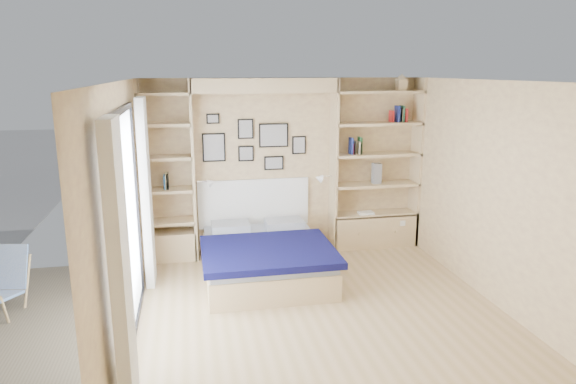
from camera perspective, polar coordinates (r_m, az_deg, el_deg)
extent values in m
plane|color=tan|center=(5.77, 3.81, -13.50)|extent=(4.50, 4.50, 0.00)
plane|color=beige|center=(7.46, -0.48, 2.94)|extent=(4.00, 0.00, 4.00)
plane|color=beige|center=(3.32, 14.34, -11.18)|extent=(4.00, 0.00, 4.00)
plane|color=beige|center=(5.18, -17.88, -2.43)|extent=(0.00, 4.50, 4.50)
plane|color=beige|center=(6.14, 22.35, -0.38)|extent=(0.00, 4.50, 4.50)
plane|color=white|center=(5.14, 4.25, 12.18)|extent=(4.50, 4.50, 0.00)
cube|color=#D1B37F|center=(7.17, -10.49, 2.28)|extent=(0.04, 0.35, 2.50)
cube|color=#D1B37F|center=(7.45, 5.08, 2.88)|extent=(0.04, 0.35, 2.50)
cube|color=#D1B37F|center=(7.12, -2.65, 11.74)|extent=(2.00, 0.35, 0.20)
cube|color=#D1B37F|center=(7.90, 14.04, 3.13)|extent=(0.04, 0.35, 2.50)
cube|color=#D1B37F|center=(7.19, -15.91, 2.03)|extent=(0.04, 0.35, 2.50)
cube|color=#D1B37F|center=(7.90, 9.47, -4.13)|extent=(1.30, 0.35, 0.50)
cube|color=#D1B37F|center=(7.44, -12.85, -5.80)|extent=(0.70, 0.35, 0.40)
cube|color=black|center=(5.01, -18.34, 8.42)|extent=(0.04, 2.08, 0.06)
cube|color=black|center=(5.63, -16.65, -14.47)|extent=(0.04, 2.08, 0.06)
cube|color=black|center=(4.26, -18.84, -8.05)|extent=(0.04, 0.06, 2.20)
cube|color=black|center=(6.20, -16.47, -1.22)|extent=(0.04, 0.06, 2.20)
cube|color=silver|center=(5.22, -17.56, -3.80)|extent=(0.01, 2.00, 2.20)
cube|color=white|center=(3.98, -18.11, -8.81)|extent=(0.10, 0.45, 2.30)
cube|color=white|center=(6.45, -15.50, -0.14)|extent=(0.10, 0.45, 2.30)
cube|color=#D1B37F|center=(7.83, 9.54, -2.38)|extent=(1.30, 0.35, 0.04)
cube|color=#D1B37F|center=(7.72, 9.67, 0.83)|extent=(1.30, 0.35, 0.04)
cube|color=#D1B37F|center=(7.63, 9.80, 4.13)|extent=(1.30, 0.35, 0.04)
cube|color=#D1B37F|center=(7.58, 9.94, 7.49)|extent=(1.30, 0.35, 0.04)
cube|color=#D1B37F|center=(7.54, 10.08, 10.89)|extent=(1.30, 0.35, 0.04)
cube|color=#D1B37F|center=(7.34, -12.99, -3.22)|extent=(0.70, 0.35, 0.04)
cube|color=#D1B37F|center=(7.22, -13.18, 0.21)|extent=(0.70, 0.35, 0.04)
cube|color=#D1B37F|center=(7.14, -13.37, 3.73)|extent=(0.70, 0.35, 0.04)
cube|color=#D1B37F|center=(7.08, -13.57, 7.32)|extent=(0.70, 0.35, 0.04)
cube|color=#D1B37F|center=(7.05, -13.75, 10.55)|extent=(0.70, 0.35, 0.04)
cube|color=#D1B37F|center=(6.69, -2.61, -7.99)|extent=(1.51, 1.88, 0.33)
cube|color=#9FA4AE|center=(6.62, -2.63, -6.26)|extent=(1.47, 1.84, 0.10)
cube|color=#0B0C3B|center=(6.30, -2.20, -6.63)|extent=(1.61, 1.32, 0.08)
cube|color=#9FA4AE|center=(7.15, -6.40, -3.89)|extent=(0.52, 0.38, 0.12)
cube|color=#9FA4AE|center=(7.24, -0.44, -3.57)|extent=(0.52, 0.38, 0.12)
cube|color=white|center=(7.48, -3.82, -1.22)|extent=(1.61, 0.04, 0.70)
cube|color=black|center=(7.27, -8.24, 4.93)|extent=(0.32, 0.02, 0.40)
cube|color=gray|center=(7.26, -8.24, 4.91)|extent=(0.28, 0.01, 0.36)
cube|color=black|center=(7.28, -4.74, 7.01)|extent=(0.22, 0.02, 0.28)
cube|color=gray|center=(7.26, -4.73, 7.00)|extent=(0.18, 0.01, 0.24)
cube|color=black|center=(7.32, -4.69, 4.29)|extent=(0.22, 0.02, 0.22)
cube|color=gray|center=(7.31, -4.68, 4.27)|extent=(0.18, 0.01, 0.18)
cube|color=black|center=(7.34, -1.60, 6.32)|extent=(0.42, 0.02, 0.34)
cube|color=gray|center=(7.33, -1.59, 6.31)|extent=(0.38, 0.01, 0.30)
cube|color=black|center=(7.40, -1.58, 3.25)|extent=(0.28, 0.02, 0.20)
cube|color=gray|center=(7.39, -1.57, 3.23)|extent=(0.24, 0.01, 0.16)
cube|color=black|center=(7.43, 1.23, 5.24)|extent=(0.20, 0.02, 0.26)
cube|color=gray|center=(7.42, 1.25, 5.23)|extent=(0.16, 0.01, 0.22)
cube|color=black|center=(7.22, -8.35, 8.06)|extent=(0.18, 0.02, 0.14)
cube|color=gray|center=(7.21, -8.34, 8.06)|extent=(0.14, 0.01, 0.10)
cylinder|color=silver|center=(7.12, -9.31, 1.19)|extent=(0.20, 0.02, 0.02)
cone|color=white|center=(7.13, -8.50, 1.07)|extent=(0.13, 0.12, 0.15)
cylinder|color=silver|center=(7.37, 4.17, 1.75)|extent=(0.20, 0.02, 0.02)
cone|color=white|center=(7.35, 3.41, 1.57)|extent=(0.13, 0.12, 0.15)
cube|color=#A51E1E|center=(7.49, 7.19, 4.82)|extent=(0.02, 0.15, 0.16)
cube|color=navy|center=(7.48, 7.00, 5.11)|extent=(0.03, 0.15, 0.24)
cube|color=black|center=(7.49, 7.26, 4.95)|extent=(0.03, 0.15, 0.20)
cube|color=#BFB28C|center=(7.52, 7.91, 4.92)|extent=(0.04, 0.15, 0.18)
cube|color=#235B30|center=(7.52, 7.99, 5.15)|extent=(0.03, 0.15, 0.24)
cube|color=#A51E1E|center=(7.64, 11.42, 8.24)|extent=(0.02, 0.15, 0.16)
cube|color=navy|center=(7.67, 12.03, 8.49)|extent=(0.03, 0.15, 0.23)
cube|color=black|center=(7.68, 12.28, 8.40)|extent=(0.03, 0.15, 0.21)
cube|color=#BFB28C|center=(7.68, 12.31, 8.32)|extent=(0.04, 0.15, 0.19)
cube|color=#26593F|center=(7.70, 12.54, 8.49)|extent=(0.03, 0.15, 0.23)
cube|color=#A51E1E|center=(7.72, 12.85, 8.33)|extent=(0.03, 0.15, 0.19)
cube|color=navy|center=(7.19, -13.54, 1.10)|extent=(0.02, 0.15, 0.20)
cube|color=black|center=(7.19, -13.25, 1.21)|extent=(0.03, 0.15, 0.22)
cube|color=#BFC192|center=(7.19, -13.32, 1.22)|extent=(0.03, 0.15, 0.22)
cube|color=#D1B37F|center=(7.66, 12.49, 11.53)|extent=(0.13, 0.13, 0.15)
cone|color=#D1B37F|center=(7.66, 12.54, 12.39)|extent=(0.20, 0.20, 0.08)
cube|color=slate|center=(7.68, 9.81, 2.06)|extent=(0.12, 0.12, 0.30)
cube|color=white|center=(7.72, 8.65, -2.31)|extent=(0.22, 0.16, 0.03)
cylinder|color=tan|center=(6.18, -28.94, -11.46)|extent=(0.05, 0.13, 0.36)
cylinder|color=tan|center=(6.56, -26.99, -8.97)|extent=(0.08, 0.30, 0.59)
cube|color=#3A65BC|center=(6.61, -28.64, -7.29)|extent=(0.44, 0.27, 0.48)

